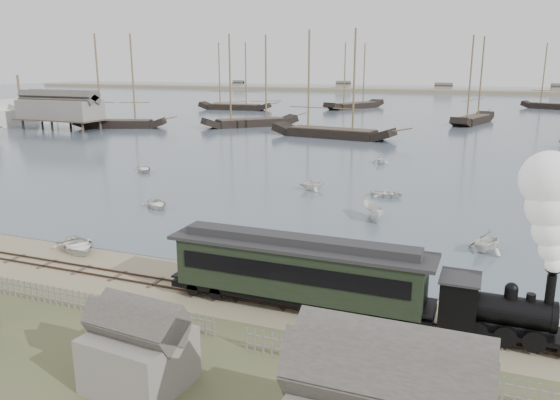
% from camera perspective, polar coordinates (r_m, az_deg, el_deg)
% --- Properties ---
extents(ground, '(600.00, 600.00, 0.00)m').
position_cam_1_polar(ground, '(35.95, -5.71, -8.37)').
color(ground, tan).
rests_on(ground, ground).
extents(harbor_water, '(600.00, 336.00, 0.06)m').
position_cam_1_polar(harbor_water, '(200.50, 17.37, 9.52)').
color(harbor_water, '#414E5E').
rests_on(harbor_water, ground).
extents(rail_track, '(120.00, 1.80, 0.16)m').
position_cam_1_polar(rail_track, '(34.31, -7.25, -9.47)').
color(rail_track, '#3A271F').
rests_on(rail_track, ground).
extents(picket_fence_west, '(19.00, 0.10, 1.20)m').
position_cam_1_polar(picket_fence_west, '(34.24, -21.17, -10.48)').
color(picket_fence_west, gray).
rests_on(picket_fence_west, ground).
extents(picket_fence_east, '(15.00, 0.10, 1.20)m').
position_cam_1_polar(picket_fence_east, '(26.01, 12.43, -18.01)').
color(picket_fence_east, gray).
rests_on(picket_fence_east, ground).
extents(shed_mid, '(4.00, 3.50, 3.60)m').
position_cam_1_polar(shed_mid, '(25.92, -14.34, -18.25)').
color(shed_mid, gray).
rests_on(shed_mid, ground).
extents(far_spit, '(500.00, 20.00, 1.80)m').
position_cam_1_polar(far_spit, '(280.20, 18.74, 10.53)').
color(far_spit, tan).
rests_on(far_spit, ground).
extents(locomotive, '(7.54, 2.82, 9.40)m').
position_cam_1_polar(locomotive, '(29.07, 25.22, -6.06)').
color(locomotive, black).
rests_on(locomotive, ground).
extents(passenger_coach, '(15.32, 2.96, 3.72)m').
position_cam_1_polar(passenger_coach, '(31.25, 1.87, -7.21)').
color(passenger_coach, black).
rests_on(passenger_coach, ground).
extents(beached_dinghy, '(4.90, 5.32, 0.90)m').
position_cam_1_polar(beached_dinghy, '(43.72, -20.40, -4.46)').
color(beached_dinghy, silver).
rests_on(beached_dinghy, ground).
extents(rowboat_0, '(4.16, 4.28, 0.72)m').
position_cam_1_polar(rowboat_0, '(54.41, -12.78, -0.39)').
color(rowboat_0, silver).
rests_on(rowboat_0, harbor_water).
extents(rowboat_1, '(3.70, 3.82, 1.54)m').
position_cam_1_polar(rowboat_1, '(60.42, 3.39, 1.76)').
color(rowboat_1, silver).
rests_on(rowboat_1, harbor_water).
extents(rowboat_2, '(4.04, 2.93, 1.47)m').
position_cam_1_polar(rowboat_2, '(49.73, 9.63, -1.15)').
color(rowboat_2, silver).
rests_on(rowboat_2, harbor_water).
extents(rowboat_3, '(2.50, 3.44, 0.70)m').
position_cam_1_polar(rowboat_3, '(58.36, 11.08, 0.65)').
color(rowboat_3, silver).
rests_on(rowboat_3, harbor_water).
extents(rowboat_4, '(4.16, 4.03, 1.67)m').
position_cam_1_polar(rowboat_4, '(43.44, 20.80, -3.99)').
color(rowboat_4, silver).
rests_on(rowboat_4, harbor_water).
extents(rowboat_6, '(4.29, 4.29, 0.73)m').
position_cam_1_polar(rowboat_6, '(73.26, -14.03, 3.22)').
color(rowboat_6, silver).
rests_on(rowboat_6, harbor_water).
extents(rowboat_7, '(3.16, 2.87, 1.44)m').
position_cam_1_polar(rowboat_7, '(77.95, 10.53, 4.30)').
color(rowboat_7, silver).
rests_on(rowboat_7, harbor_water).
extents(schooner_0, '(19.89, 11.19, 20.00)m').
position_cam_1_polar(schooner_0, '(124.61, -16.65, 11.82)').
color(schooner_0, black).
rests_on(schooner_0, harbor_water).
extents(schooner_1, '(18.85, 19.10, 20.00)m').
position_cam_1_polar(schooner_1, '(122.50, -3.15, 12.34)').
color(schooner_1, black).
rests_on(schooner_1, harbor_water).
extents(schooner_2, '(24.50, 8.81, 20.00)m').
position_cam_1_polar(schooner_2, '(103.93, 5.58, 12.00)').
color(schooner_2, black).
rests_on(schooner_2, harbor_water).
extents(schooner_3, '(9.88, 21.20, 20.00)m').
position_cam_1_polar(schooner_3, '(136.11, 19.82, 11.72)').
color(schooner_3, black).
rests_on(schooner_3, harbor_water).
extents(schooner_6, '(22.64, 6.45, 20.00)m').
position_cam_1_polar(schooner_6, '(168.20, -4.84, 12.77)').
color(schooner_6, black).
rests_on(schooner_6, harbor_water).
extents(schooner_7, '(15.52, 24.15, 20.00)m').
position_cam_1_polar(schooner_7, '(175.01, 7.89, 12.74)').
color(schooner_7, black).
rests_on(schooner_7, harbor_water).
extents(schooner_8, '(19.38, 11.91, 20.00)m').
position_cam_1_polar(schooner_8, '(189.97, 27.01, 11.47)').
color(schooner_8, black).
rests_on(schooner_8, harbor_water).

